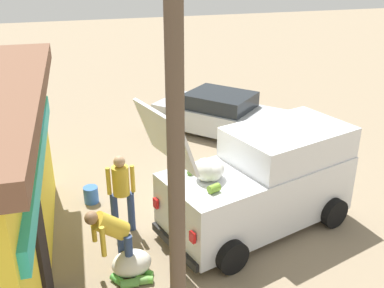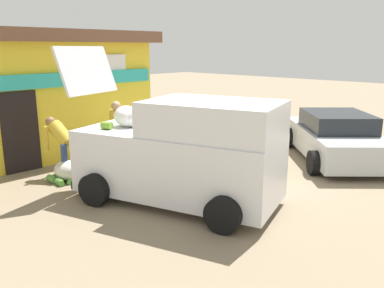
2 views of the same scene
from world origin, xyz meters
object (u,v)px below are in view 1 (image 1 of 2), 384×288
(unloaded_banana_pile, at_px, (132,265))
(customer_bending, at_px, (112,233))
(parked_sedan, at_px, (220,114))
(vendor_standing, at_px, (121,188))
(paint_bucket, at_px, (91,195))
(delivery_van, at_px, (263,181))

(unloaded_banana_pile, bearing_deg, customer_bending, 68.43)
(customer_bending, xyz_separation_m, unloaded_banana_pile, (-0.11, -0.29, -0.67))
(parked_sedan, height_order, customer_bending, customer_bending)
(customer_bending, bearing_deg, unloaded_banana_pile, -111.57)
(vendor_standing, distance_m, customer_bending, 1.38)
(parked_sedan, relative_size, customer_bending, 2.94)
(customer_bending, bearing_deg, paint_bucket, 5.07)
(parked_sedan, bearing_deg, delivery_van, 170.66)
(delivery_van, height_order, vendor_standing, delivery_van)
(customer_bending, xyz_separation_m, paint_bucket, (2.67, 0.24, -0.69))
(parked_sedan, xyz_separation_m, vendor_standing, (-4.59, 3.71, 0.39))
(vendor_standing, bearing_deg, parked_sedan, -38.96)
(parked_sedan, bearing_deg, unloaded_banana_pile, 148.06)
(parked_sedan, height_order, paint_bucket, parked_sedan)
(vendor_standing, distance_m, unloaded_banana_pile, 1.65)
(delivery_van, bearing_deg, unloaded_banana_pile, 107.51)
(vendor_standing, relative_size, paint_bucket, 4.42)
(delivery_van, xyz_separation_m, parked_sedan, (5.11, -0.84, -0.41))
(parked_sedan, relative_size, unloaded_banana_pile, 5.27)
(parked_sedan, distance_m, customer_bending, 7.18)
(parked_sedan, bearing_deg, paint_bucket, 127.15)
(unloaded_banana_pile, bearing_deg, paint_bucket, 10.68)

